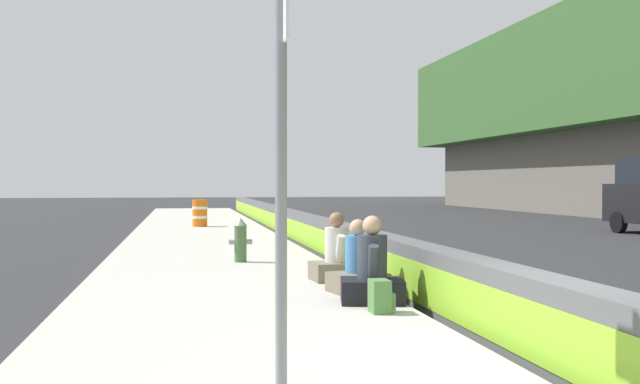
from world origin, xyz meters
name	(u,v)px	position (x,y,z in m)	size (l,w,h in m)	color
ground_plane	(560,375)	(0.00, 0.00, 0.00)	(160.00, 160.00, 0.00)	#2B2B2D
sidewalk_strip	(262,382)	(0.00, 2.65, 0.07)	(80.00, 4.40, 0.14)	#B5B2A8
jersey_barrier	(559,328)	(0.00, 0.00, 0.42)	(76.00, 0.45, 0.85)	#545456
route_sign_post	(282,117)	(-0.55, 2.56, 2.21)	(0.44, 0.09, 3.60)	gray
fire_hydrant	(241,239)	(8.75, 2.16, 0.59)	(0.26, 0.46, 0.88)	#47663D
seated_person_foreground	(372,275)	(3.40, 0.85, 0.50)	(0.83, 0.93, 1.14)	black
seated_person_middle	(358,270)	(4.31, 0.83, 0.47)	(0.79, 0.87, 1.05)	#706651
seated_person_rear	(336,259)	(5.66, 0.86, 0.48)	(0.73, 0.84, 1.10)	#706651
backpack	(381,297)	(2.62, 0.94, 0.33)	(0.32, 0.28, 0.40)	#4C7A3D
construction_barrel	(200,213)	(20.97, 2.67, 0.62)	(0.54, 0.54, 0.95)	orange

